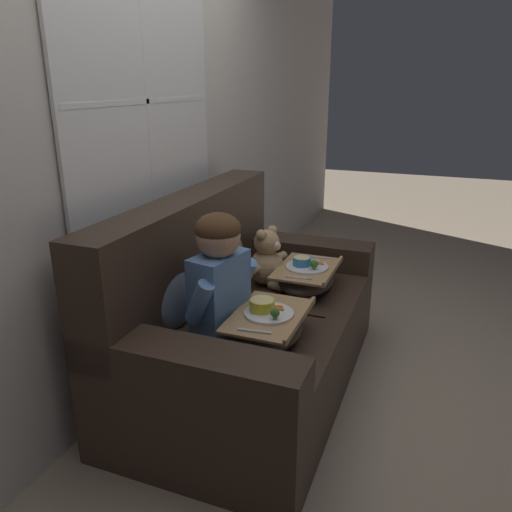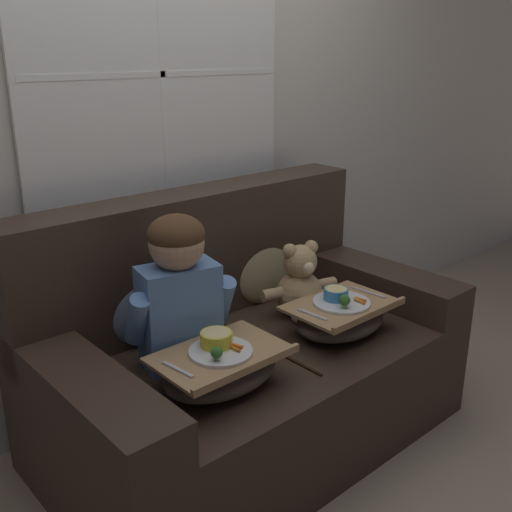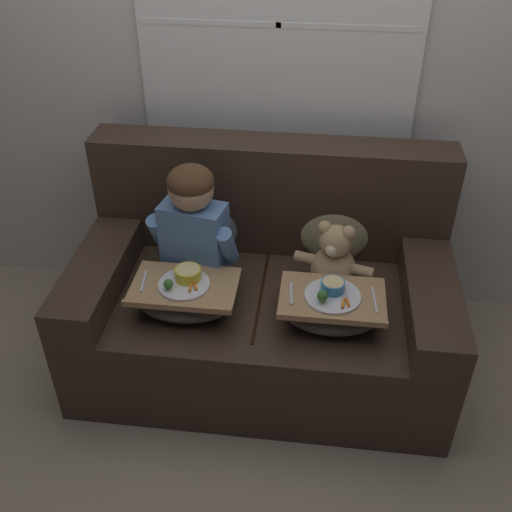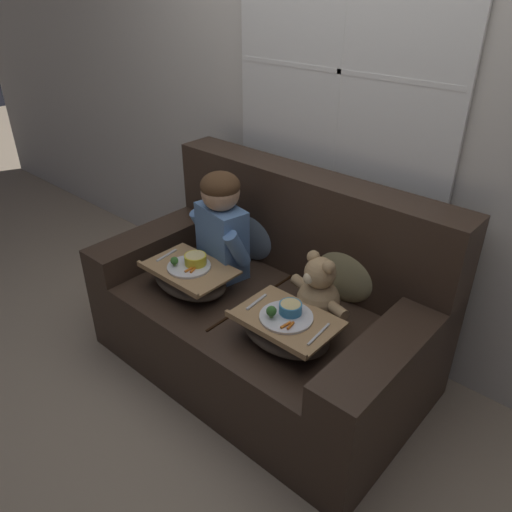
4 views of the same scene
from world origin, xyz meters
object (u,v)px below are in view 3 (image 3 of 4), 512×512
(throw_pillow_behind_teddy, at_px, (335,225))
(child_figure, at_px, (193,219))
(teddy_bear, at_px, (333,261))
(throw_pillow_behind_child, at_px, (205,216))
(couch, at_px, (264,295))
(lap_tray_teddy, at_px, (331,308))
(lap_tray_child, at_px, (185,296))

(throw_pillow_behind_teddy, height_order, child_figure, child_figure)
(child_figure, distance_m, teddy_bear, 0.65)
(throw_pillow_behind_teddy, distance_m, teddy_bear, 0.25)
(throw_pillow_behind_child, relative_size, teddy_bear, 1.07)
(child_figure, bearing_deg, teddy_bear, -0.32)
(couch, relative_size, lap_tray_teddy, 3.85)
(child_figure, distance_m, lap_tray_child, 0.34)
(lap_tray_teddy, bearing_deg, throw_pillow_behind_teddy, 89.97)
(couch, height_order, lap_tray_teddy, couch)
(lap_tray_child, bearing_deg, lap_tray_teddy, -0.06)
(throw_pillow_behind_teddy, xyz_separation_m, teddy_bear, (-0.00, -0.25, -0.03))
(throw_pillow_behind_child, relative_size, child_figure, 0.68)
(throw_pillow_behind_child, height_order, lap_tray_teddy, throw_pillow_behind_child)
(throw_pillow_behind_child, distance_m, throw_pillow_behind_teddy, 0.63)
(couch, xyz_separation_m, teddy_bear, (0.31, -0.03, 0.25))
(throw_pillow_behind_teddy, relative_size, lap_tray_teddy, 0.88)
(couch, xyz_separation_m, throw_pillow_behind_child, (-0.31, 0.22, 0.29))
(child_figure, relative_size, teddy_bear, 1.57)
(throw_pillow_behind_child, xyz_separation_m, lap_tray_child, (0.00, -0.49, -0.11))
(teddy_bear, relative_size, lap_tray_teddy, 0.83)
(throw_pillow_behind_teddy, xyz_separation_m, child_figure, (-0.63, -0.25, 0.14))
(lap_tray_teddy, bearing_deg, child_figure, 159.23)
(throw_pillow_behind_child, xyz_separation_m, throw_pillow_behind_teddy, (0.63, 0.00, 0.00))
(couch, bearing_deg, lap_tray_teddy, -40.02)
(lap_tray_child, bearing_deg, couch, 39.94)
(couch, height_order, child_figure, child_figure)
(throw_pillow_behind_teddy, xyz_separation_m, lap_tray_child, (-0.63, -0.49, -0.11))
(couch, bearing_deg, child_figure, -175.40)
(lap_tray_child, relative_size, lap_tray_teddy, 1.03)
(throw_pillow_behind_teddy, bearing_deg, couch, -144.73)
(throw_pillow_behind_teddy, relative_size, teddy_bear, 1.07)
(teddy_bear, xyz_separation_m, lap_tray_child, (-0.63, -0.23, -0.07))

